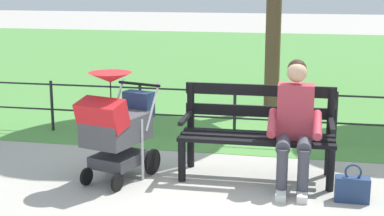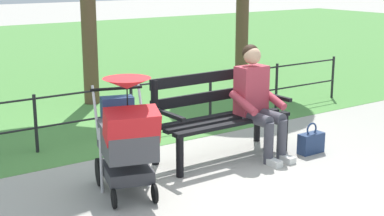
% 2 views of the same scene
% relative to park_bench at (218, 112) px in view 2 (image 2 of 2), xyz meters
% --- Properties ---
extents(ground_plane, '(60.00, 60.00, 0.00)m').
position_rel_park_bench_xyz_m(ground_plane, '(0.41, 0.12, -0.53)').
color(ground_plane, '#ADA89E').
extents(park_bench, '(1.61, 0.62, 0.96)m').
position_rel_park_bench_xyz_m(park_bench, '(0.00, 0.00, 0.00)').
color(park_bench, black).
rests_on(park_bench, ground).
extents(person_on_bench, '(0.54, 0.74, 1.28)m').
position_rel_park_bench_xyz_m(person_on_bench, '(-0.39, 0.22, 0.15)').
color(person_on_bench, '#42424C').
rests_on(person_on_bench, ground).
extents(stroller, '(0.72, 0.98, 1.15)m').
position_rel_park_bench_xyz_m(stroller, '(1.41, 0.43, 0.07)').
color(stroller, black).
rests_on(stroller, ground).
extents(handbag, '(0.32, 0.14, 0.37)m').
position_rel_park_bench_xyz_m(handbag, '(-0.95, 0.55, -0.40)').
color(handbag, navy).
rests_on(handbag, ground).
extents(park_fence, '(7.62, 0.04, 0.70)m').
position_rel_park_bench_xyz_m(park_fence, '(0.14, -1.30, -0.11)').
color(park_fence, black).
rests_on(park_fence, ground).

